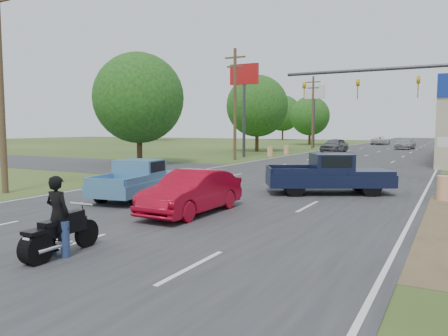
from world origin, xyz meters
The scene contains 25 objects.
ground centered at (0.00, 0.00, 0.00)m, with size 200.00×200.00×0.00m, color #2D481C.
main_road centered at (0.00, 40.00, 0.01)m, with size 15.00×180.00×0.02m, color #2D2D30.
cross_road centered at (0.00, 18.00, 0.01)m, with size 120.00×10.00×0.02m, color #2D2D30.
utility_pole_4 centered at (-9.50, 5.00, 5.32)m, with size 2.00×0.28×10.00m.
utility_pole_5 centered at (-9.50, 28.00, 5.32)m, with size 2.00×0.28×10.00m.
utility_pole_6 centered at (-9.50, 52.00, 5.32)m, with size 2.00×0.28×10.00m.
tree_0 centered at (-14.00, 20.00, 5.26)m, with size 7.14×7.14×8.84m.
tree_1 centered at (-13.50, 42.00, 5.57)m, with size 7.56×7.56×9.36m.
tree_2 centered at (-14.20, 66.00, 4.95)m, with size 6.72×6.72×8.32m.
tree_4 centered at (-55.00, 75.00, 6.82)m, with size 9.24×9.24×11.44m.
tree_6 centered at (-30.00, 95.00, 6.51)m, with size 8.82×8.82×10.92m.
barrel_0 centered at (8.00, 12.00, 0.50)m, with size 0.56×0.56×1.00m, color orange.
barrel_2 centered at (-8.50, 34.00, 0.50)m, with size 0.56×0.56×1.00m, color orange.
barrel_3 centered at (-8.20, 38.00, 0.50)m, with size 0.56×0.56×1.00m, color orange.
pole_sign_left_near centered at (-10.50, 32.00, 7.17)m, with size 3.00×0.35×9.20m.
pole_sign_left_far centered at (-10.50, 56.00, 7.17)m, with size 3.00×0.35×9.20m.
signal_mast centered at (5.82, 17.00, 4.80)m, with size 9.12×0.40×7.00m.
red_convertible centered at (0.51, 4.88, 0.74)m, with size 1.56×4.46×1.47m, color #9D071C.
motorcycle centered at (0.52, -0.81, 0.50)m, with size 0.68×2.22×1.13m.
rider centered at (0.52, -0.75, 0.88)m, with size 0.64×0.42×1.76m, color black.
blue_pickup centered at (-3.18, 6.69, 0.81)m, with size 2.54×5.07×1.61m.
navy_pickup centered at (3.53, 11.66, 0.90)m, with size 5.72×4.39×1.79m.
distant_car_grey centered at (-4.47, 44.25, 0.84)m, with size 1.99×4.94×1.68m, color #5D5D62.
distant_car_silver centered at (2.10, 56.65, 0.75)m, with size 2.09×5.14×1.49m, color #9D9DA1.
distant_car_white centered at (-3.33, 71.66, 0.70)m, with size 2.33×5.05×1.40m, color silver.
Camera 1 is at (8.39, -7.51, 2.92)m, focal length 35.00 mm.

